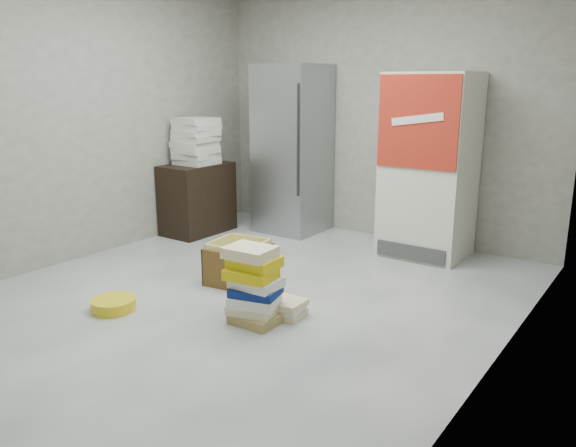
% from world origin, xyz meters
% --- Properties ---
extents(ground, '(5.00, 5.00, 0.00)m').
position_xyz_m(ground, '(0.00, 0.00, 0.00)').
color(ground, silver).
rests_on(ground, ground).
extents(room_shell, '(4.04, 5.04, 2.82)m').
position_xyz_m(room_shell, '(0.00, 0.00, 1.80)').
color(room_shell, '#A4A093').
rests_on(room_shell, ground).
extents(steel_fridge, '(0.70, 0.72, 1.90)m').
position_xyz_m(steel_fridge, '(-0.90, 2.13, 0.95)').
color(steel_fridge, '#95979C').
rests_on(steel_fridge, ground).
extents(coke_cooler, '(0.80, 0.73, 1.80)m').
position_xyz_m(coke_cooler, '(0.75, 2.12, 0.90)').
color(coke_cooler, silver).
rests_on(coke_cooler, ground).
extents(wood_shelf, '(0.50, 0.80, 0.80)m').
position_xyz_m(wood_shelf, '(-1.73, 1.40, 0.40)').
color(wood_shelf, black).
rests_on(wood_shelf, ground).
extents(supply_box_stack, '(0.44, 0.44, 0.52)m').
position_xyz_m(supply_box_stack, '(-1.72, 1.40, 1.06)').
color(supply_box_stack, silver).
rests_on(supply_box_stack, wood_shelf).
extents(phonebook_stack_main, '(0.41, 0.36, 0.58)m').
position_xyz_m(phonebook_stack_main, '(0.39, -0.20, 0.29)').
color(phonebook_stack_main, '#9D854A').
rests_on(phonebook_stack_main, ground).
extents(phonebook_stack_side, '(0.33, 0.27, 0.13)m').
position_xyz_m(phonebook_stack_side, '(0.50, 0.01, 0.07)').
color(phonebook_stack_side, beige).
rests_on(phonebook_stack_side, ground).
extents(cardboard_box, '(0.52, 0.52, 0.37)m').
position_xyz_m(cardboard_box, '(-0.25, 0.38, 0.15)').
color(cardboard_box, yellow).
rests_on(cardboard_box, ground).
extents(bucket_lid, '(0.35, 0.35, 0.09)m').
position_xyz_m(bucket_lid, '(-0.63, -0.66, 0.05)').
color(bucket_lid, yellow).
rests_on(bucket_lid, ground).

